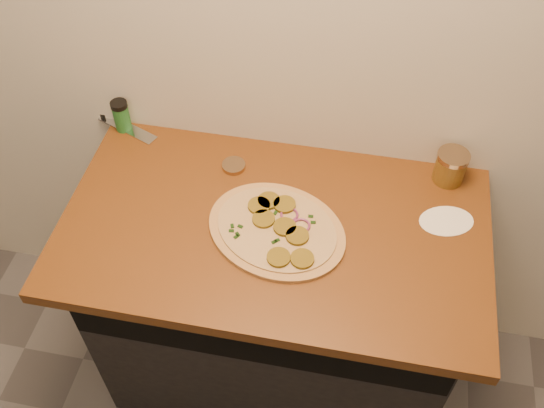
% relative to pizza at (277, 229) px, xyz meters
% --- Properties ---
extents(cabinet, '(1.10, 0.60, 0.86)m').
position_rel_pizza_xyz_m(cabinet, '(-0.01, 0.05, -0.48)').
color(cabinet, black).
rests_on(cabinet, ground).
extents(countertop, '(1.20, 0.70, 0.04)m').
position_rel_pizza_xyz_m(countertop, '(-0.01, 0.02, -0.03)').
color(countertop, brown).
rests_on(countertop, cabinet).
extents(pizza, '(0.51, 0.51, 0.03)m').
position_rel_pizza_xyz_m(pizza, '(0.00, 0.00, 0.00)').
color(pizza, tan).
rests_on(pizza, countertop).
extents(chefs_knife, '(0.31, 0.15, 0.02)m').
position_rel_pizza_xyz_m(chefs_knife, '(-0.63, 0.35, -0.00)').
color(chefs_knife, '#B7BAC1').
rests_on(chefs_knife, countertop).
extents(mason_jar_lid, '(0.09, 0.09, 0.02)m').
position_rel_pizza_xyz_m(mason_jar_lid, '(-0.17, 0.22, -0.00)').
color(mason_jar_lid, '#9A7C59').
rests_on(mason_jar_lid, countertop).
extents(salsa_jar, '(0.09, 0.09, 0.10)m').
position_rel_pizza_xyz_m(salsa_jar, '(0.46, 0.29, 0.04)').
color(salsa_jar, '#A31910').
rests_on(salsa_jar, countertop).
extents(spice_shaker, '(0.05, 0.05, 0.11)m').
position_rel_pizza_xyz_m(spice_shaker, '(-0.56, 0.32, 0.04)').
color(spice_shaker, '#21692B').
rests_on(spice_shaker, countertop).
extents(flour_spill, '(0.20, 0.20, 0.00)m').
position_rel_pizza_xyz_m(flour_spill, '(0.46, 0.13, -0.01)').
color(flour_spill, white).
rests_on(flour_spill, countertop).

